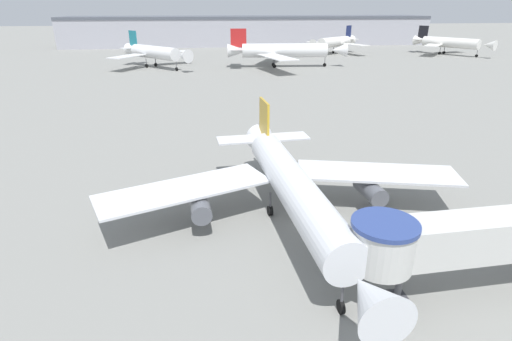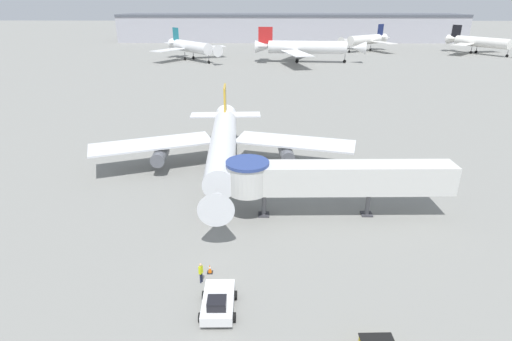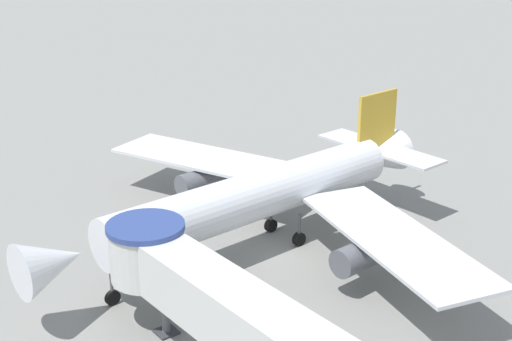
% 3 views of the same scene
% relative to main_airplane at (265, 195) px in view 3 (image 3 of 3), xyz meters
% --- Properties ---
extents(ground_plane, '(800.00, 800.00, 0.00)m').
position_rel_main_airplane_xyz_m(ground_plane, '(0.93, -0.01, -3.66)').
color(ground_plane, gray).
extents(main_airplane, '(33.32, 29.81, 8.60)m').
position_rel_main_airplane_xyz_m(main_airplane, '(0.00, 0.00, 0.00)').
color(main_airplane, silver).
rests_on(main_airplane, ground_plane).
extents(jet_bridge, '(21.71, 4.09, 5.73)m').
position_rel_main_airplane_xyz_m(jet_bridge, '(10.66, -10.21, 0.39)').
color(jet_bridge, silver).
rests_on(jet_bridge, ground_plane).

